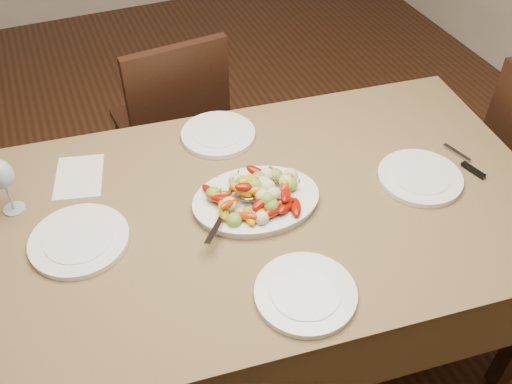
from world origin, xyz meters
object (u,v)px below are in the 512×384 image
Objects in this scene: plate_left at (79,240)px; plate_right at (420,178)px; serving_platter at (256,202)px; plate_far at (218,135)px; chair_far at (169,124)px; wine_glass at (5,185)px; plate_near at (305,294)px; dining_table at (256,283)px.

plate_left is 1.06× the size of plate_right.
serving_platter reaches higher than plate_left.
plate_right is 1.04× the size of plate_far.
chair_far is at bearing 97.06° from plate_far.
serving_platter is at bearing -90.78° from plate_far.
chair_far reaches higher than plate_right.
wine_glass is (-0.70, 0.26, 0.09)m from serving_platter.
plate_near is at bearing 87.34° from chair_far.
plate_right is at bearing -41.02° from plate_far.
wine_glass reaches higher than dining_table.
dining_table is 0.67m from plate_right.
plate_right is at bearing 116.16° from chair_far.
plate_far is 0.72m from wine_glass.
plate_left is 1.40× the size of wine_glass.
serving_platter is 1.46× the size of plate_far.
plate_left is (-0.53, 0.05, -0.00)m from serving_platter.
wine_glass reaches higher than plate_near.
plate_left and plate_right have the same top height.
plate_left is 1.05× the size of plate_near.
plate_right is 1.33× the size of wine_glass.
plate_near is at bearing -91.41° from serving_platter.
plate_right is 0.99× the size of plate_near.
chair_far reaches higher than plate_near.
wine_glass reaches higher than plate_right.
serving_platter is 0.37m from plate_far.
chair_far is 3.63× the size of plate_far.
dining_table is 0.53m from plate_near.
dining_table is 4.81× the size of serving_platter.
chair_far is 2.48× the size of serving_platter.
dining_table is 0.39m from serving_platter.
plate_near is (-0.54, -0.28, 0.00)m from plate_right.
dining_table is at bearing -114.17° from serving_platter.
dining_table is 0.91m from chair_far.
plate_right is at bearing 26.97° from plate_near.
plate_near is 1.34× the size of wine_glass.
wine_glass is (-0.64, -0.63, 0.39)m from chair_far.
plate_far is (0.06, -0.52, 0.29)m from chair_far.
plate_right is 0.61m from plate_near.
plate_far is (-0.53, 0.46, 0.00)m from plate_right.
serving_platter is 1.41× the size of plate_right.
serving_platter is (0.00, 0.01, 0.39)m from dining_table.
plate_far is at bearing 89.22° from serving_platter.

